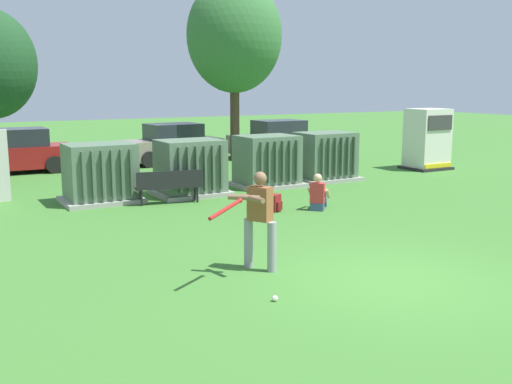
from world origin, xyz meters
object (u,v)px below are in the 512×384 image
object	(u,v)px
sports_ball	(275,298)
parked_car_left_of_center	(171,145)
batter	(258,216)
park_bench	(169,184)
seated_spectator	(318,195)
transformer_mid_west	(190,168)
parked_car_leftmost	(14,152)
parked_car_right_of_center	(277,140)
transformer_west	(100,174)
transformer_east	(325,157)
transformer_mid_east	(267,162)
generator_enclosure	(427,139)
backpack	(275,203)

from	to	relation	value
sports_ball	parked_car_left_of_center	bearing A→B (deg)	73.89
batter	parked_car_left_of_center	bearing A→B (deg)	74.33
park_bench	seated_spectator	distance (m)	4.05
transformer_mid_west	sports_ball	xyz separation A→B (m)	(-2.40, -8.77, -0.74)
batter	sports_ball	distance (m)	1.82
parked_car_leftmost	parked_car_right_of_center	size ratio (longest dim) A/B	1.01
parked_car_leftmost	parked_car_right_of_center	bearing A→B (deg)	-1.66
seated_spectator	transformer_mid_west	bearing A→B (deg)	119.60
transformer_west	seated_spectator	bearing A→B (deg)	-39.17
transformer_mid_west	parked_car_left_of_center	xyz separation A→B (m)	(2.19, 7.10, -0.04)
park_bench	sports_ball	world-z (taller)	park_bench
transformer_west	park_bench	bearing A→B (deg)	-36.45
batter	transformer_east	bearing A→B (deg)	47.78
transformer_mid_east	parked_car_left_of_center	distance (m)	6.93
seated_spectator	generator_enclosure	bearing A→B (deg)	27.66
transformer_west	batter	distance (m)	7.54
generator_enclosure	parked_car_right_of_center	distance (m)	7.00
sports_ball	backpack	bearing A→B (deg)	58.78
transformer_west	transformer_mid_west	distance (m)	2.61
batter	sports_ball	xyz separation A→B (m)	(-0.54, -1.46, -0.93)
transformer_mid_east	parked_car_left_of_center	xyz separation A→B (m)	(-0.53, 6.91, -0.04)
transformer_mid_west	generator_enclosure	world-z (taller)	generator_enclosure
park_bench	generator_enclosure	bearing A→B (deg)	8.06
transformer_mid_east	parked_car_right_of_center	bearing A→B (deg)	56.55
park_bench	parked_car_right_of_center	size ratio (longest dim) A/B	0.44
parked_car_left_of_center	backpack	bearing A→B (deg)	-96.77
generator_enclosure	backpack	size ratio (longest dim) A/B	5.23
transformer_mid_west	park_bench	world-z (taller)	transformer_mid_west
transformer_east	seated_spectator	size ratio (longest dim) A/B	2.18
transformer_mid_east	parked_car_leftmost	bearing A→B (deg)	132.79
transformer_mid_west	park_bench	size ratio (longest dim) A/B	1.14
transformer_east	sports_ball	size ratio (longest dim) A/B	23.33
parked_car_left_of_center	parked_car_right_of_center	distance (m)	5.02
transformer_east	backpack	size ratio (longest dim) A/B	4.77
sports_ball	parked_car_right_of_center	xyz separation A→B (m)	(9.61, 15.76, 0.71)
transformer_west	parked_car_left_of_center	distance (m)	8.41
park_bench	backpack	xyz separation A→B (m)	(2.00, -2.27, -0.32)
sports_ball	transformer_mid_east	bearing A→B (deg)	60.28
transformer_east	batter	world-z (taller)	batter
generator_enclosure	transformer_mid_east	bearing A→B (deg)	-176.76
generator_enclosure	parked_car_leftmost	xyz separation A→B (m)	(-13.92, 6.70, -0.38)
batter	seated_spectator	size ratio (longest dim) A/B	1.81
transformer_west	transformer_mid_east	size ratio (longest dim) A/B	1.00
transformer_mid_west	generator_enclosure	size ratio (longest dim) A/B	0.91
transformer_mid_west	batter	size ratio (longest dim) A/B	1.21
transformer_east	parked_car_left_of_center	distance (m)	7.36
transformer_west	batter	bearing A→B (deg)	-84.34
seated_spectator	parked_car_leftmost	xyz separation A→B (m)	(-5.91, 10.90, 0.38)
transformer_east	parked_car_leftmost	bearing A→B (deg)	142.02
sports_ball	transformer_west	bearing A→B (deg)	91.28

